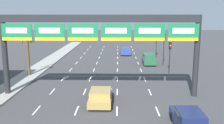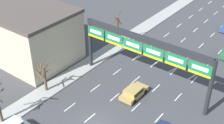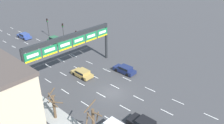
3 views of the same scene
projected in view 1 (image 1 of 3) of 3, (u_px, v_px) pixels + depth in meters
name	position (u px, v px, depth m)	size (l,w,h in m)	color
lane_dashes	(102.00, 85.00, 27.68)	(10.02, 67.00, 0.01)	white
sign_gantry	(100.00, 32.00, 23.02)	(18.62, 0.70, 7.70)	#232628
car_blue	(125.00, 51.00, 48.21)	(1.96, 4.67, 1.38)	navy
suv_green	(149.00, 58.00, 38.95)	(1.87, 4.24, 1.66)	#235B38
car_gold	(101.00, 96.00, 21.78)	(1.97, 4.26, 1.32)	#A88947
car_navy	(189.00, 119.00, 16.87)	(1.83, 4.42, 1.38)	#19234C
traffic_light_near_gantry	(164.00, 43.00, 37.71)	(0.30, 0.35, 4.86)	black
traffic_light_mid_block	(170.00, 51.00, 32.60)	(0.30, 0.35, 4.15)	black
traffic_light_far_end	(156.00, 38.00, 44.31)	(0.30, 0.35, 4.88)	black
tree_bare_closest	(28.00, 53.00, 31.05)	(1.82, 1.82, 5.96)	brown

